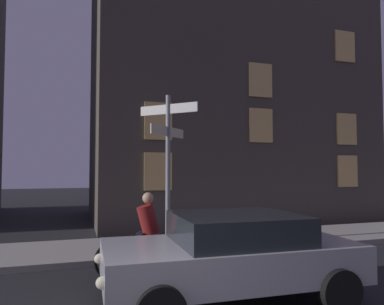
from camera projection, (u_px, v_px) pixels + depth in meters
The scene contains 5 objects.
sidewalk_kerb at pixel (108, 250), 8.85m from camera, with size 40.00×2.53×0.14m, color #9E9991.
signpost at pixel (168, 155), 8.98m from camera, with size 1.19×1.19×3.79m.
car_side_parked at pixel (231, 253), 5.66m from camera, with size 4.08×2.19×1.34m.
cyclist at pixel (145, 237), 6.90m from camera, with size 1.82×0.33×1.61m.
building_right_block at pixel (219, 76), 16.32m from camera, with size 11.05×7.62×12.66m.
Camera 1 is at (-0.79, -2.69, 2.05)m, focal length 33.50 mm.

